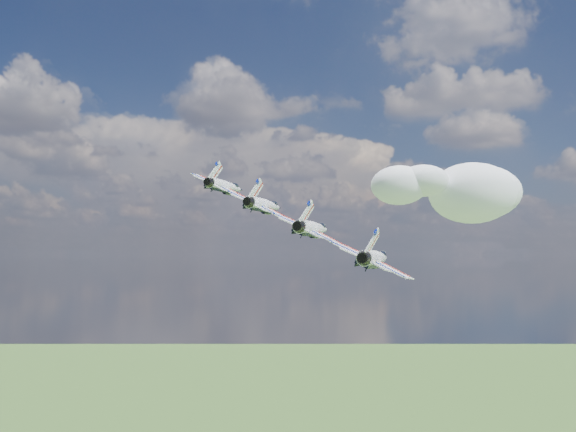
% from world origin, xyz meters
% --- Properties ---
extents(cloud_far, '(61.48, 48.31, 24.15)m').
position_xyz_m(cloud_far, '(40.08, 214.31, 168.62)').
color(cloud_far, white).
extents(jet_0, '(12.63, 15.30, 7.52)m').
position_xyz_m(jet_0, '(-14.30, 17.16, 149.55)').
color(jet_0, silver).
extents(jet_1, '(12.63, 15.30, 7.52)m').
position_xyz_m(jet_1, '(-6.77, 8.55, 145.87)').
color(jet_1, white).
extents(jet_2, '(12.63, 15.30, 7.52)m').
position_xyz_m(jet_2, '(0.76, -0.05, 142.20)').
color(jet_2, white).
extents(jet_3, '(12.63, 15.30, 7.52)m').
position_xyz_m(jet_3, '(8.30, -8.65, 138.53)').
color(jet_3, silver).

